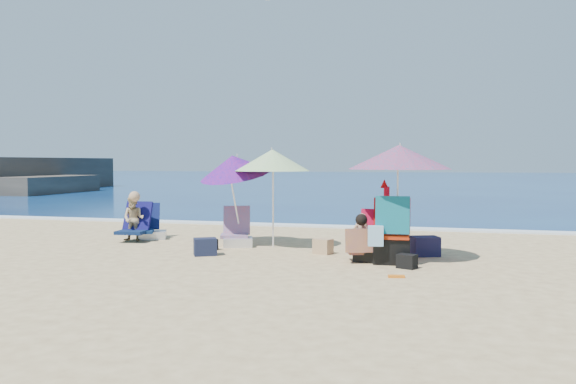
% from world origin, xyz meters
% --- Properties ---
extents(ground, '(120.00, 120.00, 0.00)m').
position_xyz_m(ground, '(0.00, 0.00, 0.00)').
color(ground, '#D8BC84').
rests_on(ground, ground).
extents(sea, '(120.00, 80.00, 0.12)m').
position_xyz_m(sea, '(0.00, 45.00, -0.05)').
color(sea, navy).
rests_on(sea, ground).
extents(foam, '(120.00, 0.50, 0.04)m').
position_xyz_m(foam, '(0.00, 5.10, 0.02)').
color(foam, white).
rests_on(foam, ground).
extents(umbrella_turquoise, '(1.74, 1.74, 1.97)m').
position_xyz_m(umbrella_turquoise, '(1.73, 0.55, 1.73)').
color(umbrella_turquoise, silver).
rests_on(umbrella_turquoise, ground).
extents(umbrella_striped, '(1.46, 1.46, 1.93)m').
position_xyz_m(umbrella_striped, '(-0.72, 1.42, 1.68)').
color(umbrella_striped, white).
rests_on(umbrella_striped, ground).
extents(umbrella_blue, '(1.86, 1.89, 1.93)m').
position_xyz_m(umbrella_blue, '(-1.54, 1.52, 1.58)').
color(umbrella_blue, white).
rests_on(umbrella_blue, ground).
extents(furled_umbrella, '(0.19, 0.17, 1.35)m').
position_xyz_m(furled_umbrella, '(1.49, 0.95, 0.74)').
color(furled_umbrella, '#B20C23').
rests_on(furled_umbrella, ground).
extents(chair_navy, '(0.84, 0.97, 0.76)m').
position_xyz_m(chair_navy, '(-3.62, 1.91, 0.20)').
color(chair_navy, '#0C2448').
rests_on(chair_navy, ground).
extents(chair_rainbow, '(0.78, 0.87, 0.77)m').
position_xyz_m(chair_rainbow, '(-1.46, 1.47, 0.20)').
color(chair_rainbow, '#D35A4A').
rests_on(chair_rainbow, ground).
extents(camp_chair_left, '(0.59, 0.58, 0.85)m').
position_xyz_m(camp_chair_left, '(1.30, 0.37, 0.26)').
color(camp_chair_left, '#B10C31').
rests_on(camp_chair_left, ground).
extents(camp_chair_right, '(0.66, 0.78, 1.11)m').
position_xyz_m(camp_chair_right, '(1.64, 0.24, 0.40)').
color(camp_chair_right, red).
rests_on(camp_chair_right, ground).
extents(person_center, '(0.62, 0.65, 0.81)m').
position_xyz_m(person_center, '(1.16, 0.24, 0.39)').
color(person_center, tan).
rests_on(person_center, ground).
extents(person_left, '(0.63, 0.77, 1.05)m').
position_xyz_m(person_left, '(-3.76, 1.53, 0.48)').
color(person_left, tan).
rests_on(person_left, ground).
extents(bag_navy_a, '(0.48, 0.44, 0.30)m').
position_xyz_m(bag_navy_a, '(-1.61, 0.21, 0.15)').
color(bag_navy_a, '#181D35').
rests_on(bag_navy_a, ground).
extents(bag_black_a, '(0.33, 0.29, 0.20)m').
position_xyz_m(bag_black_a, '(-1.78, 0.81, 0.10)').
color(bag_black_a, black).
rests_on(bag_black_a, ground).
extents(bag_tan, '(0.38, 0.33, 0.27)m').
position_xyz_m(bag_tan, '(0.38, 0.90, 0.14)').
color(bag_tan, tan).
rests_on(bag_tan, ground).
extents(bag_navy_b, '(0.55, 0.48, 0.34)m').
position_xyz_m(bag_navy_b, '(2.16, 1.14, 0.17)').
color(bag_navy_b, '#1C1A3A').
rests_on(bag_navy_b, ground).
extents(bag_black_b, '(0.34, 0.30, 0.22)m').
position_xyz_m(bag_black_b, '(1.91, -0.16, 0.11)').
color(bag_black_b, black).
rests_on(bag_black_b, ground).
extents(orange_item, '(0.25, 0.15, 0.03)m').
position_xyz_m(orange_item, '(1.81, -0.92, 0.02)').
color(orange_item, orange).
rests_on(orange_item, ground).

